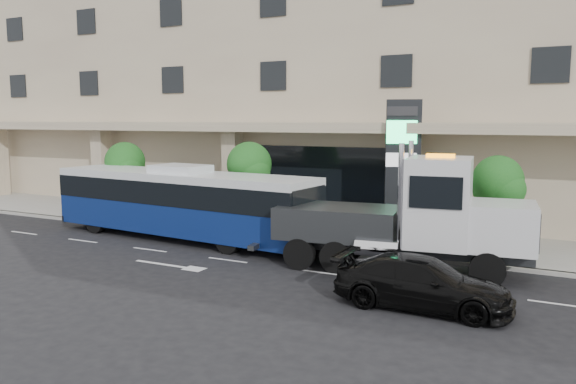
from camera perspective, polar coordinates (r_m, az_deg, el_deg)
name	(u,v)px	position (r m, az deg, el deg)	size (l,w,h in m)	color
ground	(247,252)	(24.00, -4.19, -6.13)	(120.00, 120.00, 0.00)	black
sidewalk	(298,230)	(28.28, 1.05, -3.89)	(120.00, 6.00, 0.15)	gray
curb	(270,242)	(25.67, -1.88, -5.05)	(120.00, 0.30, 0.15)	gray
convention_center	(369,51)	(37.65, 8.23, 13.97)	(60.00, 17.60, 20.00)	tan
tree_left	(125,165)	(32.37, -16.20, 2.68)	(2.27, 2.20, 4.22)	#422B19
tree_mid	(250,168)	(27.53, -3.92, 2.49)	(2.28, 2.20, 4.38)	#422B19
tree_right	(498,184)	(23.84, 20.58, 0.74)	(2.10, 2.00, 4.04)	#422B19
city_bus	(181,202)	(26.74, -10.81, -0.96)	(14.01, 4.08, 3.50)	black
tow_truck	(412,219)	(21.08, 12.49, -2.69)	(10.60, 3.65, 4.80)	#2D3033
black_sedan	(422,283)	(17.38, 13.48, -8.97)	(2.14, 5.25, 1.52)	black
signage_pylon	(402,168)	(26.65, 11.55, 2.45)	(1.68, 1.07, 6.36)	black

